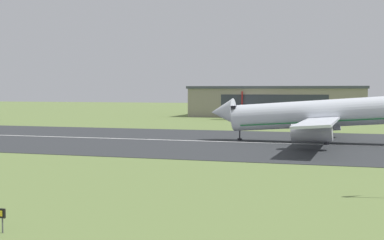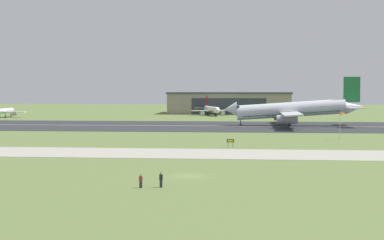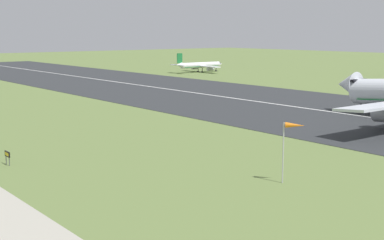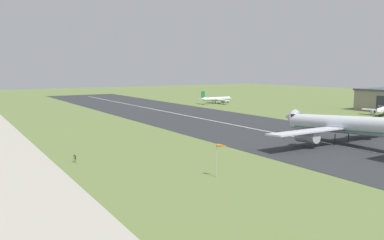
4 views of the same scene
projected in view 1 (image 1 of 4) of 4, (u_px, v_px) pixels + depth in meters
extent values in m
plane|color=olive|center=(44.00, 191.00, 50.72)|extent=(674.67, 674.67, 0.00)
cube|color=#2B2D30|center=(197.00, 141.00, 100.30)|extent=(434.67, 53.03, 0.06)
cube|color=silver|center=(197.00, 141.00, 100.30)|extent=(391.21, 0.70, 0.01)
cube|color=gray|center=(280.00, 102.00, 196.23)|extent=(60.69, 32.75, 10.06)
cube|color=#424751|center=(280.00, 88.00, 195.92)|extent=(61.69, 33.75, 0.90)
cube|color=#2D333D|center=(273.00, 106.00, 180.60)|extent=(36.42, 0.12, 8.05)
cylinder|color=silver|center=(329.00, 113.00, 95.79)|extent=(35.61, 5.83, 7.28)
cone|color=silver|center=(222.00, 112.00, 102.05)|extent=(4.85, 5.01, 5.18)
cube|color=black|center=(235.00, 107.00, 101.23)|extent=(1.24, 4.18, 0.51)
cube|color=#1E7238|center=(329.00, 121.00, 95.86)|extent=(31.77, 5.49, 2.37)
cube|color=silver|center=(331.00, 114.00, 109.30)|extent=(6.09, 23.21, 0.77)
cylinder|color=#A8A8B2|center=(324.00, 123.00, 108.00)|extent=(6.62, 3.20, 3.46)
cube|color=silver|center=(318.00, 122.00, 82.82)|extent=(6.09, 23.21, 0.77)
cylinder|color=#A8A8B2|center=(312.00, 133.00, 85.01)|extent=(6.62, 3.20, 3.46)
cylinder|color=black|center=(240.00, 133.00, 101.20)|extent=(0.24, 0.24, 3.01)
cylinder|color=black|center=(240.00, 139.00, 101.27)|extent=(0.84, 0.84, 0.44)
cylinder|color=black|center=(329.00, 134.00, 98.85)|extent=(0.24, 0.24, 3.01)
cylinder|color=black|center=(329.00, 141.00, 98.93)|extent=(0.84, 0.84, 0.44)
cylinder|color=black|center=(326.00, 136.00, 93.30)|extent=(0.24, 0.24, 3.01)
cylinder|color=black|center=(326.00, 144.00, 93.37)|extent=(0.84, 0.84, 0.44)
cylinder|color=white|center=(245.00, 111.00, 173.31)|extent=(8.51, 20.02, 2.83)
cone|color=white|center=(248.00, 112.00, 162.03)|extent=(3.44, 3.25, 2.83)
cone|color=white|center=(242.00, 108.00, 184.99)|extent=(3.42, 3.98, 2.54)
cube|color=black|center=(248.00, 110.00, 163.39)|extent=(2.62, 1.75, 0.44)
cube|color=red|center=(245.00, 113.00, 173.35)|extent=(7.80, 18.06, 0.20)
cube|color=white|center=(228.00, 112.00, 172.94)|extent=(8.71, 5.35, 0.40)
cylinder|color=#A8A8B2|center=(230.00, 116.00, 172.38)|extent=(2.74, 4.03, 1.75)
cube|color=white|center=(262.00, 112.00, 172.93)|extent=(8.71, 5.35, 0.40)
cylinder|color=#A8A8B2|center=(260.00, 116.00, 172.37)|extent=(2.74, 4.03, 1.75)
cube|color=red|center=(242.00, 98.00, 184.29)|extent=(1.16, 3.03, 4.81)
cube|color=white|center=(231.00, 108.00, 184.89)|extent=(4.92, 3.83, 0.24)
cube|color=white|center=(252.00, 108.00, 184.88)|extent=(4.92, 3.83, 0.24)
cylinder|color=black|center=(248.00, 119.00, 164.61)|extent=(0.24, 0.24, 1.48)
cylinder|color=black|center=(248.00, 120.00, 164.64)|extent=(0.84, 0.84, 0.44)
cylinder|color=black|center=(240.00, 117.00, 173.53)|extent=(0.24, 0.24, 1.48)
cylinder|color=black|center=(240.00, 119.00, 173.56)|extent=(0.84, 0.84, 0.44)
cylinder|color=black|center=(250.00, 117.00, 173.53)|extent=(0.24, 0.24, 1.48)
cylinder|color=black|center=(250.00, 119.00, 173.56)|extent=(0.84, 0.84, 0.44)
cylinder|color=#4C4C51|center=(3.00, 226.00, 35.86)|extent=(0.10, 0.10, 1.01)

